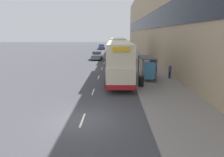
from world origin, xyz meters
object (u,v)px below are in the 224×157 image
Objects in this scene: car_3 at (116,47)px; pedestrian_1 at (155,72)px; litter_bin at (141,81)px; bus_shelter at (149,64)px; car_0 at (102,47)px; double_decker_bus_ahead at (118,49)px; double_decker_bus_near at (119,60)px; car_1 at (97,55)px; pedestrian_at_shelter at (170,71)px; pedestrian_2 at (155,70)px; car_2 at (120,51)px.

pedestrian_1 reaches higher than car_3.
car_3 is 45.37m from litter_bin.
car_0 is (-8.28, 44.38, -1.05)m from bus_shelter.
double_decker_bus_ahead is 2.76× the size of car_3.
double_decker_bus_near is at bearing -177.35° from bus_shelter.
pedestrian_1 is at bearing 113.81° from car_1.
pedestrian_at_shelter reaches higher than car_0.
car_3 is at bearing 154.50° from car_0.
car_1 is 20.19m from pedestrian_at_shelter.
bus_shelter reaches higher than car_1.
pedestrian_2 reaches higher than car_1.
pedestrian_1 is (3.89, -16.08, -1.22)m from double_decker_bus_ahead.
car_1 is 19.01m from pedestrian_2.
bus_shelter is at bearing -136.19° from pedestrian_2.
pedestrian_at_shelter is at bearing 8.30° from bus_shelter.
double_decker_bus_ahead reaches higher than pedestrian_at_shelter.
pedestrian_at_shelter is (2.51, 0.37, -0.90)m from bus_shelter.
pedestrian_1 is (3.28, -29.65, 0.21)m from car_2.
car_0 is 5.33m from car_3.
car_1 is 4.22× the size of litter_bin.
pedestrian_at_shelter is at bearing -69.43° from double_decker_bus_ahead.
double_decker_bus_near is at bearing -89.78° from car_3.
car_1 is at bearing 113.81° from pedestrian_1.
double_decker_bus_near reaches higher than litter_bin.
double_decker_bus_near is at bearing -91.38° from car_2.
double_decker_bus_ahead is at bearing 89.66° from double_decker_bus_near.
double_decker_bus_near is 2.60× the size of car_1.
car_0 is 2.52× the size of pedestrian_at_shelter.
bus_shelter is at bearing -171.70° from pedestrian_at_shelter.
pedestrian_2 is (0.21, 1.35, -0.07)m from pedestrian_1.
double_decker_bus_near is 44.83m from car_0.
litter_bin is (-1.22, -3.23, -1.21)m from bus_shelter.
pedestrian_at_shelter reaches higher than car_3.
pedestrian_1 is at bearing -35.36° from bus_shelter.
double_decker_bus_ahead is 13.67m from car_2.
double_decker_bus_ahead reaches higher than car_1.
pedestrian_at_shelter is at bearing 5.11° from double_decker_bus_near.
double_decker_bus_near is 6.86× the size of pedestrian_2.
double_decker_bus_near is (-3.30, -0.15, 0.41)m from bus_shelter.
pedestrian_2 is (3.49, -28.30, 0.14)m from car_2.
pedestrian_2 is (0.90, 0.86, -0.88)m from bus_shelter.
car_0 is at bearing 101.30° from pedestrian_1.
bus_shelter is 1.03× the size of car_2.
car_0 is (-4.98, 44.53, -1.45)m from double_decker_bus_near.
pedestrian_at_shelter is (9.95, -17.57, 0.13)m from car_1.
car_2 reaches higher than car_0.
car_0 is at bearing 100.56° from bus_shelter.
car_3 is (-0.87, 12.92, 0.01)m from car_2.
double_decker_bus_near is at bearing -90.34° from double_decker_bus_ahead.
car_2 reaches higher than litter_bin.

